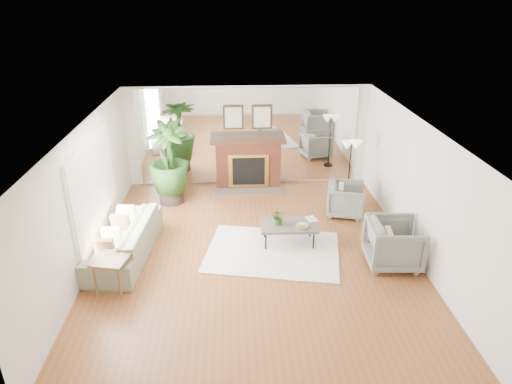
{
  "coord_description": "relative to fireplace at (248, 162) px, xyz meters",
  "views": [
    {
      "loc": [
        -0.38,
        -7.44,
        4.66
      ],
      "look_at": [
        0.05,
        0.6,
        1.02
      ],
      "focal_mm": 32.0,
      "sensor_mm": 36.0,
      "label": 1
    }
  ],
  "objects": [
    {
      "name": "wall_right",
      "position": [
        2.99,
        -3.26,
        0.59
      ],
      "size": [
        0.02,
        7.0,
        2.5
      ],
      "primitive_type": "cube",
      "color": "silver",
      "rests_on": "ground"
    },
    {
      "name": "potted_ficus",
      "position": [
        -1.85,
        -0.86,
        0.39
      ],
      "size": [
        1.16,
        1.16,
        1.96
      ],
      "color": "#2A241F",
      "rests_on": "ground"
    },
    {
      "name": "area_rug",
      "position": [
        0.34,
        -3.23,
        -0.65
      ],
      "size": [
        2.78,
        2.22,
        0.03
      ],
      "primitive_type": "cube",
      "rotation": [
        0.0,
        0.0,
        -0.19
      ],
      "color": "white",
      "rests_on": "ground"
    },
    {
      "name": "mirror_panel",
      "position": [
        0.0,
        0.21,
        0.59
      ],
      "size": [
        5.4,
        0.04,
        2.4
      ],
      "primitive_type": "cube",
      "color": "silver",
      "rests_on": "wall_back"
    },
    {
      "name": "wall_back",
      "position": [
        0.0,
        0.23,
        0.59
      ],
      "size": [
        6.0,
        0.02,
        2.5
      ],
      "primitive_type": "cube",
      "color": "silver",
      "rests_on": "ground"
    },
    {
      "name": "side_table",
      "position": [
        -2.41,
        -4.25,
        -0.15
      ],
      "size": [
        0.64,
        0.64,
        0.61
      ],
      "rotation": [
        0.0,
        0.0,
        -0.21
      ],
      "color": "brown",
      "rests_on": "ground"
    },
    {
      "name": "window_panel",
      "position": [
        -2.96,
        -2.86,
        0.69
      ],
      "size": [
        0.04,
        2.4,
        1.5
      ],
      "primitive_type": "cube",
      "color": "#B2E09E",
      "rests_on": "wall_left"
    },
    {
      "name": "armchair_back",
      "position": [
        2.09,
        -1.71,
        -0.3
      ],
      "size": [
        0.96,
        0.94,
        0.73
      ],
      "primitive_type": "imported",
      "rotation": [
        0.0,
        0.0,
        1.33
      ],
      "color": "slate",
      "rests_on": "ground"
    },
    {
      "name": "armchair_front",
      "position": [
        2.49,
        -3.74,
        -0.23
      ],
      "size": [
        1.0,
        0.98,
        0.86
      ],
      "primitive_type": "imported",
      "rotation": [
        0.0,
        0.0,
        1.51
      ],
      "color": "slate",
      "rests_on": "ground"
    },
    {
      "name": "sofa",
      "position": [
        -2.45,
        -3.17,
        -0.32
      ],
      "size": [
        1.12,
        2.41,
        0.68
      ],
      "primitive_type": "imported",
      "rotation": [
        0.0,
        0.0,
        -1.66
      ],
      "color": "gray",
      "rests_on": "ground"
    },
    {
      "name": "floor_lamp",
      "position": [
        2.32,
        -0.94,
        0.59
      ],
      "size": [
        0.48,
        0.26,
        1.46
      ],
      "color": "black",
      "rests_on": "ground"
    },
    {
      "name": "fruit_bowl",
      "position": [
        0.91,
        -3.08,
        -0.19
      ],
      "size": [
        0.29,
        0.29,
        0.06
      ],
      "primitive_type": "imported",
      "rotation": [
        0.0,
        0.0,
        -0.33
      ],
      "color": "brown",
      "rests_on": "coffee_table"
    },
    {
      "name": "book",
      "position": [
        1.06,
        -2.79,
        -0.21
      ],
      "size": [
        0.25,
        0.3,
        0.02
      ],
      "primitive_type": "imported",
      "rotation": [
        0.0,
        0.0,
        0.26
      ],
      "color": "brown",
      "rests_on": "coffee_table"
    },
    {
      "name": "wall_left",
      "position": [
        -2.99,
        -3.26,
        0.59
      ],
      "size": [
        0.02,
        7.0,
        2.5
      ],
      "primitive_type": "cube",
      "color": "silver",
      "rests_on": "ground"
    },
    {
      "name": "coffee_table",
      "position": [
        0.68,
        -2.93,
        -0.25
      ],
      "size": [
        1.12,
        0.67,
        0.44
      ],
      "rotation": [
        0.0,
        0.0,
        -0.02
      ],
      "color": "#63574E",
      "rests_on": "ground"
    },
    {
      "name": "ground",
      "position": [
        0.0,
        -3.26,
        -0.66
      ],
      "size": [
        7.0,
        7.0,
        0.0
      ],
      "primitive_type": "plane",
      "color": "brown",
      "rests_on": "ground"
    },
    {
      "name": "fireplace",
      "position": [
        0.0,
        0.0,
        0.0
      ],
      "size": [
        1.85,
        0.83,
        2.05
      ],
      "color": "brown",
      "rests_on": "ground"
    },
    {
      "name": "tabletop_plant",
      "position": [
        0.48,
        -2.91,
        -0.06
      ],
      "size": [
        0.34,
        0.31,
        0.31
      ],
      "primitive_type": "imported",
      "rotation": [
        0.0,
        0.0,
        0.26
      ],
      "color": "#2F5720",
      "rests_on": "coffee_table"
    }
  ]
}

